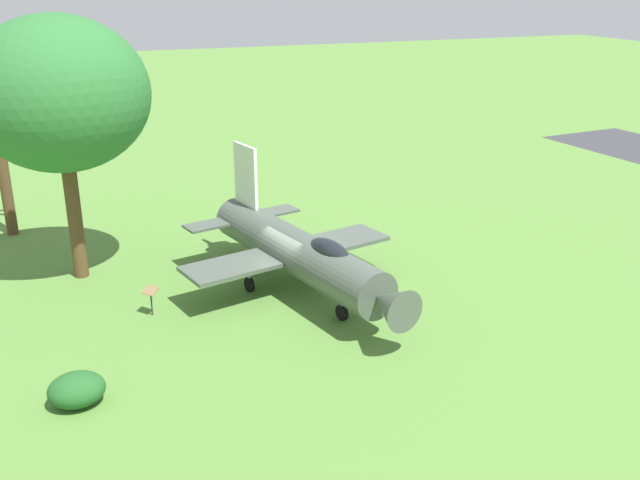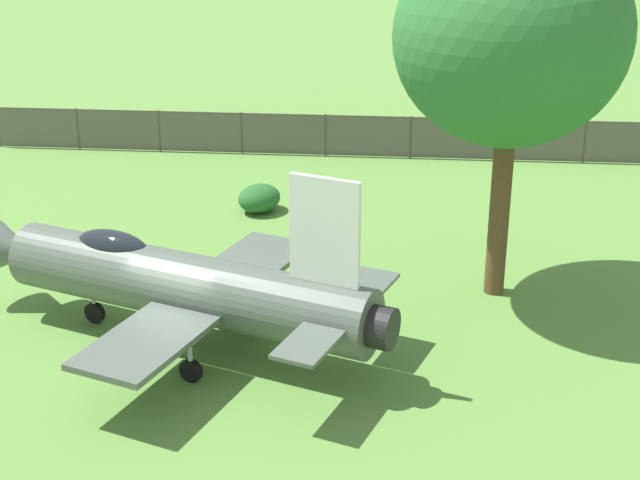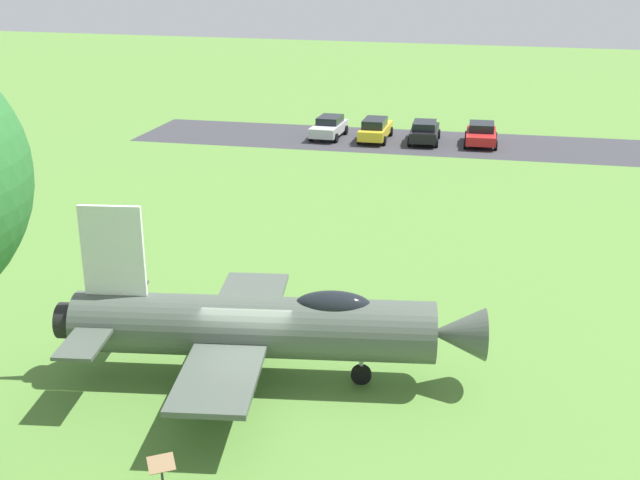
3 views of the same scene
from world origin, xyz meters
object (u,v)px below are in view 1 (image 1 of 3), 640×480
at_px(shade_tree, 59,95).
at_px(info_plaque, 151,294).
at_px(display_jet, 301,253).
at_px(shrub_near_fence, 77,390).

bearing_deg(shade_tree, info_plaque, 113.98).
distance_m(display_jet, info_plaque, 5.97).
xyz_separation_m(display_jet, info_plaque, (5.89, -0.33, -0.92)).
height_order(shrub_near_fence, info_plaque, info_plaque).
xyz_separation_m(shade_tree, shrub_near_fence, (0.89, 10.13, -7.15)).
bearing_deg(shrub_near_fence, shade_tree, -95.01).
xyz_separation_m(shade_tree, info_plaque, (-2.18, 4.89, -6.81)).
xyz_separation_m(shrub_near_fence, info_plaque, (-3.06, -5.23, 0.34)).
bearing_deg(shade_tree, shrub_near_fence, 84.99).
relative_size(display_jet, shade_tree, 1.15).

